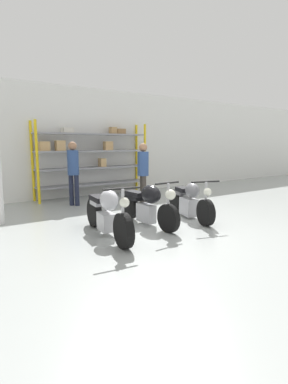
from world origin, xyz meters
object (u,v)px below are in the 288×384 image
at_px(motorcycle_black, 148,204).
at_px(shelving_rack, 92,156).
at_px(person_browsing, 143,169).
at_px(motorcycle_silver, 107,213).
at_px(motorcycle_grey, 190,201).
at_px(person_near_rack, 73,168).

bearing_deg(motorcycle_black, shelving_rack, 170.02).
bearing_deg(motorcycle_black, person_browsing, 146.33).
bearing_deg(motorcycle_black, motorcycle_silver, -82.53).
xyz_separation_m(motorcycle_grey, person_near_rack, (-1.74, 2.96, 0.68)).
xyz_separation_m(motorcycle_grey, person_browsing, (-0.08, 1.86, 0.65)).
xyz_separation_m(shelving_rack, motorcycle_silver, (-1.64, -4.21, -0.89)).
distance_m(shelving_rack, person_browsing, 2.25).
relative_size(motorcycle_silver, person_browsing, 1.21).
height_order(shelving_rack, motorcycle_silver, shelving_rack).
height_order(motorcycle_grey, person_near_rack, person_near_rack).
height_order(shelving_rack, motorcycle_black, shelving_rack).
distance_m(motorcycle_silver, motorcycle_grey, 2.32).
relative_size(shelving_rack, motorcycle_grey, 1.88).
distance_m(shelving_rack, person_near_rack, 1.53).
distance_m(motorcycle_silver, person_browsing, 3.09).
bearing_deg(person_browsing, person_near_rack, -15.46).
relative_size(shelving_rack, person_browsing, 2.18).
bearing_deg(motorcycle_silver, shelving_rack, 165.27).
height_order(person_browsing, person_near_rack, person_near_rack).
height_order(motorcycle_black, motorcycle_grey, motorcycle_black).
bearing_deg(motorcycle_black, motorcycle_grey, 87.86).
relative_size(motorcycle_black, person_browsing, 1.11).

